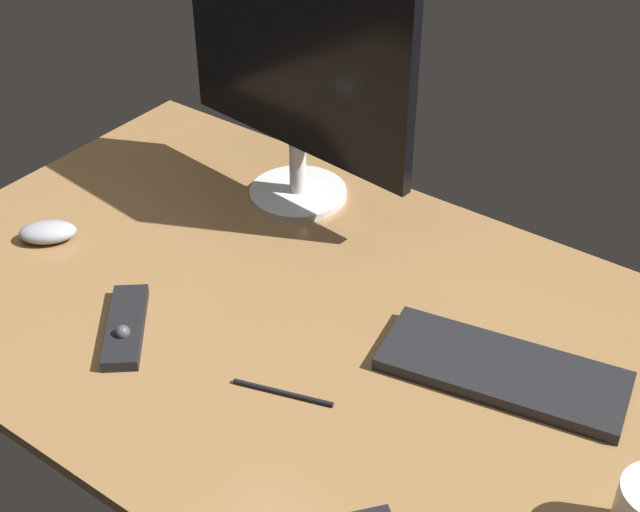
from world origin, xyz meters
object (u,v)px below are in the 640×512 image
(keyboard, at_px, (503,371))
(pen, at_px, (283,393))
(computer_mouse, at_px, (48,232))
(monitor, at_px, (296,60))
(media_remote, at_px, (126,327))

(keyboard, xyz_separation_m, pen, (-0.23, -0.22, -0.01))
(keyboard, height_order, computer_mouse, computer_mouse)
(monitor, height_order, computer_mouse, monitor)
(monitor, distance_m, computer_mouse, 0.52)
(keyboard, bearing_deg, pen, -148.34)
(computer_mouse, distance_m, media_remote, 0.30)
(computer_mouse, relative_size, media_remote, 0.56)
(monitor, distance_m, media_remote, 0.53)
(monitor, relative_size, keyboard, 1.42)
(keyboard, bearing_deg, computer_mouse, -179.90)
(computer_mouse, xyz_separation_m, media_remote, (0.28, -0.09, -0.01))
(computer_mouse, xyz_separation_m, pen, (0.56, -0.06, -0.01))
(keyboard, bearing_deg, monitor, 146.99)
(monitor, bearing_deg, keyboard, -15.30)
(keyboard, height_order, media_remote, media_remote)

